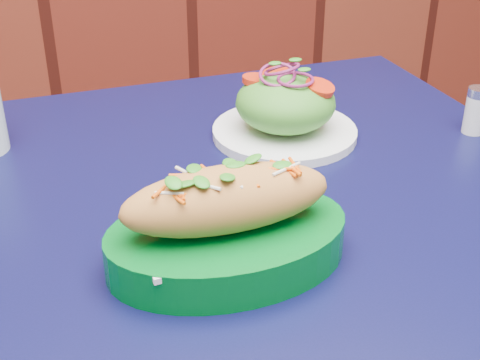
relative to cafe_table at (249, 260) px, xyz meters
name	(u,v)px	position (x,y,z in m)	size (l,w,h in m)	color
cafe_table	(249,260)	(0.00, 0.00, 0.00)	(0.81, 0.81, 0.75)	black
banh_mi_basket	(227,225)	(-0.06, -0.11, 0.13)	(0.24, 0.16, 0.11)	#005C1A
salad_plate	(285,109)	(0.10, 0.14, 0.13)	(0.20, 0.20, 0.10)	white
salt_shaker	(476,111)	(0.35, 0.07, 0.12)	(0.03, 0.03, 0.06)	white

